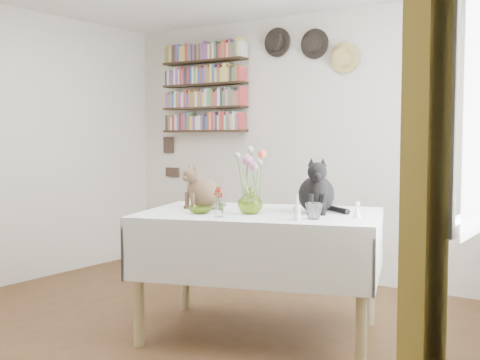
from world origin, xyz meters
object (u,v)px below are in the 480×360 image
Objects in this scene: flower_vase at (250,200)px; bookshelf_unit at (204,88)px; black_cat at (316,184)px; dining_table at (261,242)px; tabby_cat at (204,185)px.

bookshelf_unit is at bearing 134.10° from flower_vase.
flower_vase is 2.62m from bookshelf_unit.
bookshelf_unit is at bearing 116.33° from black_cat.
black_cat is at bearing 42.92° from flower_vase.
tabby_cat reaches higher than dining_table.
tabby_cat is at bearing 166.79° from flower_vase.
bookshelf_unit reaches higher than tabby_cat.
bookshelf_unit is (-2.03, 1.46, 0.82)m from black_cat.
dining_table is 0.32m from flower_vase.
bookshelf_unit is at bearing 142.84° from tabby_cat.
dining_table is 0.54m from black_cat.
dining_table is at bearing -43.81° from bookshelf_unit.
tabby_cat is 0.48m from flower_vase.
black_cat is 0.37× the size of bookshelf_unit.
flower_vase is at bearing -93.88° from dining_table.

